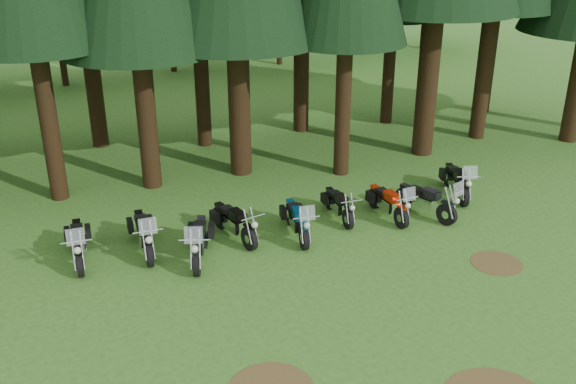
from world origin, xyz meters
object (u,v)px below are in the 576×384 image
at_px(motorcycle_4, 297,221).
at_px(motorcycle_8, 457,182).
at_px(motorcycle_1, 144,235).
at_px(motorcycle_3, 234,223).
at_px(motorcycle_0, 78,244).
at_px(motorcycle_6, 388,204).
at_px(motorcycle_7, 426,202).
at_px(motorcycle_2, 199,242).
at_px(motorcycle_5, 339,206).

height_order(motorcycle_4, motorcycle_8, motorcycle_8).
bearing_deg(motorcycle_1, motorcycle_3, -2.21).
xyz_separation_m(motorcycle_0, motorcycle_3, (4.34, -0.30, -0.02)).
distance_m(motorcycle_4, motorcycle_6, 3.12).
height_order(motorcycle_6, motorcycle_7, motorcycle_7).
xyz_separation_m(motorcycle_2, motorcycle_5, (4.67, 0.89, -0.09)).
relative_size(motorcycle_0, motorcycle_2, 1.00).
relative_size(motorcycle_2, motorcycle_8, 1.03).
distance_m(motorcycle_0, motorcycle_2, 3.28).
distance_m(motorcycle_1, motorcycle_8, 10.43).
distance_m(motorcycle_4, motorcycle_8, 6.13).
bearing_deg(motorcycle_3, motorcycle_4, -30.64).
bearing_deg(motorcycle_7, motorcycle_0, 154.68).
relative_size(motorcycle_1, motorcycle_2, 1.02).
distance_m(motorcycle_1, motorcycle_5, 6.00).
bearing_deg(motorcycle_7, motorcycle_2, 160.87).
bearing_deg(motorcycle_6, motorcycle_5, 158.49).
relative_size(motorcycle_0, motorcycle_4, 1.03).
bearing_deg(motorcycle_0, motorcycle_7, -2.29).
bearing_deg(motorcycle_0, motorcycle_1, -0.31).
height_order(motorcycle_2, motorcycle_3, motorcycle_2).
height_order(motorcycle_7, motorcycle_8, motorcycle_8).
bearing_deg(motorcycle_2, motorcycle_5, 29.93).
height_order(motorcycle_3, motorcycle_8, motorcycle_8).
relative_size(motorcycle_2, motorcycle_3, 1.05).
distance_m(motorcycle_6, motorcycle_8, 3.04).
bearing_deg(motorcycle_4, motorcycle_0, -179.72).
xyz_separation_m(motorcycle_3, motorcycle_4, (1.76, -0.55, 0.01)).
bearing_deg(motorcycle_3, motorcycle_2, -160.34).
height_order(motorcycle_1, motorcycle_5, motorcycle_1).
bearing_deg(motorcycle_1, motorcycle_0, 177.84).
xyz_separation_m(motorcycle_4, motorcycle_7, (4.27, -0.22, 0.00)).
bearing_deg(motorcycle_8, motorcycle_4, -155.20).
distance_m(motorcycle_3, motorcycle_6, 4.89).
xyz_separation_m(motorcycle_1, motorcycle_4, (4.34, -0.73, -0.03)).
bearing_deg(motorcycle_2, motorcycle_1, 162.45).
bearing_deg(motorcycle_5, motorcycle_8, 4.46).
xyz_separation_m(motorcycle_0, motorcycle_4, (6.09, -0.85, -0.02)).
relative_size(motorcycle_0, motorcycle_7, 1.05).
xyz_separation_m(motorcycle_3, motorcycle_6, (4.87, -0.44, -0.01)).
xyz_separation_m(motorcycle_3, motorcycle_5, (3.42, 0.08, -0.05)).
relative_size(motorcycle_6, motorcycle_8, 0.96).
distance_m(motorcycle_1, motorcycle_2, 1.65).
distance_m(motorcycle_3, motorcycle_7, 6.08).
xyz_separation_m(motorcycle_4, motorcycle_8, (6.09, 0.74, 0.01)).
relative_size(motorcycle_6, motorcycle_7, 0.98).
bearing_deg(motorcycle_3, motorcycle_0, 162.86).
bearing_deg(motorcycle_5, motorcycle_1, -177.72).
bearing_deg(motorcycle_0, motorcycle_3, -0.34).
bearing_deg(motorcycle_5, motorcycle_3, -175.41).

